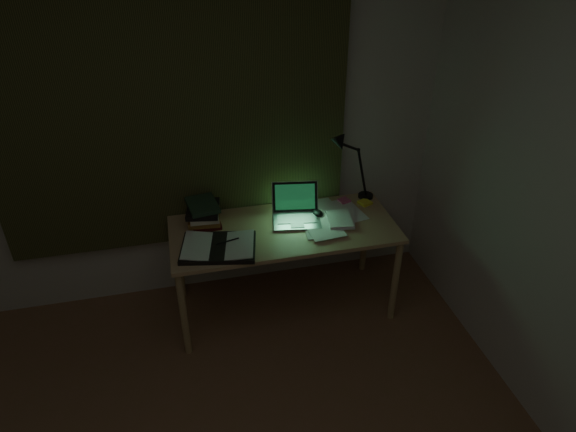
% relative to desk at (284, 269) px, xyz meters
% --- Properties ---
extents(wall_back, '(3.50, 0.00, 2.50)m').
position_rel_desk_xyz_m(wall_back, '(-0.62, 0.40, 0.92)').
color(wall_back, beige).
rests_on(wall_back, ground).
extents(curtain, '(2.20, 0.06, 2.00)m').
position_rel_desk_xyz_m(curtain, '(-0.62, 0.36, 1.12)').
color(curtain, '#303319').
rests_on(curtain, wall_back).
extents(desk, '(1.44, 0.63, 0.66)m').
position_rel_desk_xyz_m(desk, '(0.00, 0.00, 0.00)').
color(desk, tan).
rests_on(desk, floor).
extents(laptop, '(0.36, 0.39, 0.22)m').
position_rel_desk_xyz_m(laptop, '(0.10, 0.04, 0.44)').
color(laptop, '#ACACB1').
rests_on(laptop, desk).
extents(open_textbook, '(0.49, 0.39, 0.04)m').
position_rel_desk_xyz_m(open_textbook, '(-0.43, -0.14, 0.35)').
color(open_textbook, silver).
rests_on(open_textbook, desk).
extents(book_stack, '(0.20, 0.24, 0.16)m').
position_rel_desk_xyz_m(book_stack, '(-0.49, 0.18, 0.41)').
color(book_stack, silver).
rests_on(book_stack, desk).
extents(loose_papers, '(0.40, 0.42, 0.02)m').
position_rel_desk_xyz_m(loose_papers, '(0.32, 0.01, 0.34)').
color(loose_papers, white).
rests_on(loose_papers, desk).
extents(mouse, '(0.08, 0.11, 0.04)m').
position_rel_desk_xyz_m(mouse, '(0.25, 0.09, 0.35)').
color(mouse, black).
rests_on(mouse, desk).
extents(sticky_yellow, '(0.10, 0.10, 0.02)m').
position_rel_desk_xyz_m(sticky_yellow, '(0.61, 0.17, 0.34)').
color(sticky_yellow, '#FCF035').
rests_on(sticky_yellow, desk).
extents(sticky_pink, '(0.09, 0.09, 0.01)m').
position_rel_desk_xyz_m(sticky_pink, '(0.48, 0.23, 0.34)').
color(sticky_pink, '#EF5D8F').
rests_on(sticky_pink, desk).
extents(desk_lamp, '(0.40, 0.32, 0.56)m').
position_rel_desk_xyz_m(desk_lamp, '(0.65, 0.25, 0.61)').
color(desk_lamp, black).
rests_on(desk_lamp, desk).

